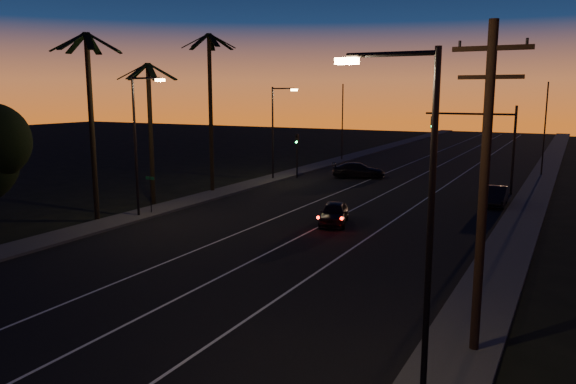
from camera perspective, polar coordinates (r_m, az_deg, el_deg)
The scene contains 21 objects.
road at distance 40.43m, azimuth 6.65°, elevation -1.38°, with size 20.00×170.00×0.01m, color black.
sidewalk_left at distance 45.51m, azimuth -6.64°, elevation -0.00°, with size 2.40×170.00×0.16m, color #373634.
sidewalk_right at distance 38.02m, azimuth 22.64°, elevation -2.71°, with size 2.40×170.00×0.16m, color #373634.
lane_stripe_left at distance 41.56m, azimuth 2.78°, elevation -0.99°, with size 0.12×160.00×0.01m, color silver.
lane_stripe_mid at distance 40.25m, azimuth 7.31°, elevation -1.43°, with size 0.12×160.00×0.01m, color silver.
lane_stripe_right at distance 39.22m, azimuth 12.12°, elevation -1.87°, with size 0.12×160.00×0.01m, color silver.
palm_near at distance 36.56m, azimuth -19.42°, elevation 8.09°, with size 4.25×4.16×11.53m.
palm_mid at distance 41.33m, azimuth -13.84°, elevation 7.38°, with size 4.25×4.16×10.03m.
palm_far at distance 45.40m, azimuth -7.90°, elevation 9.50°, with size 4.25×4.16×12.53m.
streetlight_left_near at distance 36.74m, azimuth -14.94°, elevation 5.58°, with size 2.55×0.26×9.00m.
streetlight_left_far at distance 51.48m, azimuth -1.26°, elevation 6.80°, with size 2.55×0.26×8.50m.
streetlight_right_near at distance 13.75m, azimuth 13.14°, elevation -1.27°, with size 2.55×0.26×9.00m.
street_sign at distance 37.98m, azimuth -13.79°, elevation 0.19°, with size 0.70×0.06×2.60m.
utility_pole at distance 17.46m, azimuth 19.28°, elevation 0.77°, with size 2.20×0.28×10.00m.
signal_mast at distance 47.68m, azimuth 19.21°, elevation 5.66°, with size 7.10×0.41×7.00m.
signal_post at distance 52.85m, azimuth 0.92°, elevation 4.53°, with size 0.28×0.37×4.20m.
far_pole_left at distance 67.01m, azimuth 5.54°, elevation 7.03°, with size 0.14×0.14×9.00m, color black.
far_pole_right at distance 59.27m, azimuth 24.63°, elevation 5.78°, with size 0.14×0.14×9.00m, color black.
lead_car at distance 34.54m, azimuth 4.68°, elevation -2.15°, with size 2.79×4.70×1.36m.
right_car at distance 42.77m, azimuth 20.33°, elevation -0.38°, with size 1.57×4.17×1.36m.
cross_car at distance 53.58m, azimuth 7.17°, elevation 2.20°, with size 5.37×3.89×1.44m.
Camera 1 is at (13.97, -7.09, 7.95)m, focal length 35.00 mm.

